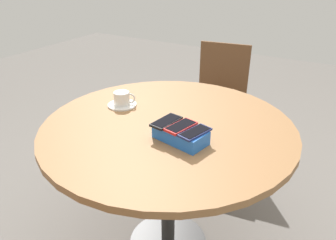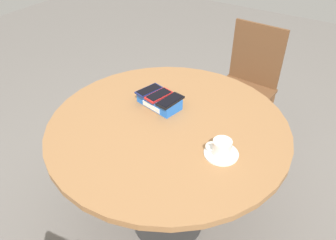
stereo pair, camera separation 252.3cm
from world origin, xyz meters
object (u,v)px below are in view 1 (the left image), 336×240
phone_red (181,126)px  coffee_cup (122,98)px  phone_box (181,134)px  saucer (122,105)px  phone_black (166,121)px  phone_navy (195,132)px  round_table (168,142)px  chair_far_side (218,102)px

phone_red → coffee_cup: (0.41, -0.16, -0.02)m
phone_box → saucer: size_ratio=1.62×
phone_box → phone_black: 0.08m
phone_box → phone_navy: size_ratio=1.57×
phone_red → coffee_cup: size_ratio=1.44×
round_table → phone_box: (-0.12, 0.10, 0.12)m
phone_red → chair_far_side: 1.14m
saucer → chair_far_side: 0.96m
phone_navy → saucer: 0.52m
round_table → phone_black: phone_black is taller
phone_navy → round_table: bearing=-31.0°
phone_red → saucer: size_ratio=1.03×
phone_red → phone_black: (0.07, -0.01, -0.00)m
phone_navy → phone_black: phone_black is taller
saucer → coffee_cup: bearing=-153.5°
phone_navy → chair_far_side: 1.17m
phone_box → phone_black: bearing=-10.7°
coffee_cup → chair_far_side: (-0.16, -0.90, -0.33)m
chair_far_side → coffee_cup: bearing=79.6°
phone_black → saucer: bearing=-23.3°
phone_red → round_table: bearing=-40.0°
phone_navy → saucer: size_ratio=1.03×
coffee_cup → phone_black: bearing=156.4°
phone_box → coffee_cup: (0.42, -0.16, 0.01)m
phone_navy → chair_far_side: size_ratio=0.17×
phone_red → saucer: phone_red is taller
round_table → phone_navy: bearing=149.0°
phone_navy → coffee_cup: size_ratio=1.44×
round_table → phone_box: size_ratio=4.84×
phone_box → chair_far_side: size_ratio=0.27×
round_table → coffee_cup: size_ratio=10.95×
phone_black → coffee_cup: 0.37m
phone_box → phone_red: 0.03m
saucer → coffee_cup: coffee_cup is taller
round_table → phone_navy: 0.27m
saucer → coffee_cup: 0.04m
chair_far_side → phone_black: bearing=99.6°
phone_navy → saucer: bearing=-19.4°
phone_black → phone_red: bearing=172.8°
round_table → chair_far_side: size_ratio=1.32×
saucer → phone_red: bearing=159.3°
coffee_cup → chair_far_side: 0.97m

